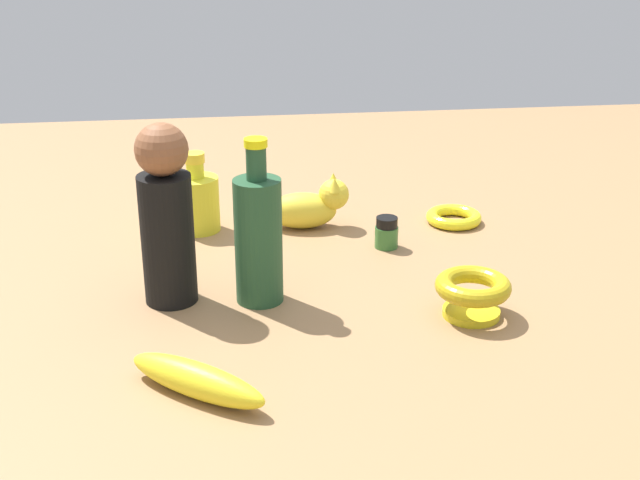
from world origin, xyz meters
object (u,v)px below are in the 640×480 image
person_figure_adult (166,216)px  cat_figurine (312,206)px  bottle_short (197,201)px  nail_polish_jar (387,233)px  bangle (454,217)px  bowl (473,291)px  banana (197,380)px  bottle_tall (258,237)px

person_figure_adult → cat_figurine: size_ratio=1.66×
bottle_short → nail_polish_jar: bearing=-110.7°
bangle → bottle_short: size_ratio=0.70×
bowl → banana: bowl is taller
banana → bottle_tall: bearing=108.3°
person_figure_adult → bottle_tall: person_figure_adult is taller
banana → nail_polish_jar: nail_polish_jar is taller
nail_polish_jar → person_figure_adult: bearing=114.2°
nail_polish_jar → bottle_tall: bottle_tall is taller
banana → bottle_tall: (0.23, -0.08, 0.07)m
bowl → nail_polish_jar: 0.25m
person_figure_adult → banana: 0.27m
person_figure_adult → cat_figurine: (0.25, -0.22, -0.09)m
person_figure_adult → bowl: 0.42m
person_figure_adult → bottle_tall: bearing=-96.7°
bowl → bottle_tall: bearing=73.2°
bowl → cat_figurine: bearing=26.6°
bangle → cat_figurine: bearing=87.7°
banana → bangle: banana is taller
bangle → bottle_short: 0.43m
banana → bangle: bearing=86.9°
nail_polish_jar → bottle_short: bearing=69.3°
bangle → nail_polish_jar: nail_polish_jar is taller
bottle_short → person_figure_adult: bearing=172.4°
bowl → bangle: bowl is taller
cat_figurine → nail_polish_jar: bearing=-133.1°
bangle → bottle_short: bearing=87.2°
bottle_tall → bottle_short: bearing=17.4°
bowl → bottle_tall: size_ratio=0.44×
banana → bowl: bearing=60.9°
bangle → bottle_tall: (-0.25, 0.34, 0.08)m
person_figure_adult → cat_figurine: bearing=-41.9°
bowl → cat_figurine: 0.39m
bottle_short → bangle: bearing=-92.8°
person_figure_adult → bowl: bearing=-103.8°
banana → bottle_tall: size_ratio=0.80×
person_figure_adult → bottle_short: size_ratio=1.89×
person_figure_adult → banana: (-0.25, -0.04, -0.10)m
banana → bottle_short: bottle_short is taller
bowl → bangle: 0.34m
banana → nail_polish_jar: bearing=91.6°
banana → nail_polish_jar: size_ratio=3.66×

